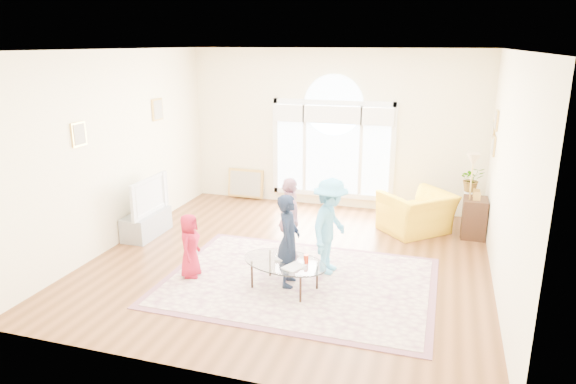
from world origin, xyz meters
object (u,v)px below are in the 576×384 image
(television, at_px, (145,195))
(armchair, at_px, (417,213))
(tv_console, at_px, (146,224))
(coffee_table, at_px, (284,263))
(area_rug, at_px, (299,281))

(television, xyz_separation_m, armchair, (4.54, 1.57, -0.37))
(tv_console, relative_size, television, 0.90)
(coffee_table, relative_size, armchair, 1.23)
(tv_console, xyz_separation_m, armchair, (4.55, 1.57, 0.16))
(television, bearing_deg, coffee_table, -23.24)
(armchair, bearing_deg, tv_console, -24.32)
(area_rug, distance_m, armchair, 2.97)
(tv_console, relative_size, armchair, 0.88)
(tv_console, height_order, coffee_table, coffee_table)
(area_rug, xyz_separation_m, tv_console, (-3.09, 0.99, 0.20))
(television, relative_size, armchair, 0.98)
(area_rug, bearing_deg, coffee_table, -114.37)
(armchair, bearing_deg, area_rug, 17.00)
(area_rug, height_order, armchair, armchair)
(armchair, bearing_deg, television, -24.29)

